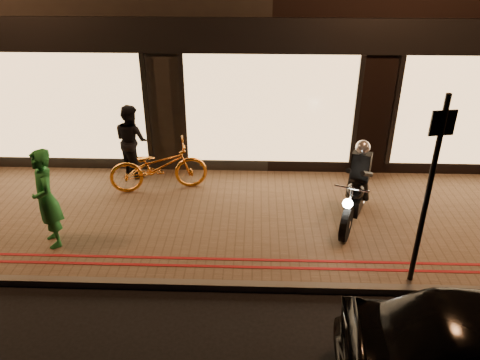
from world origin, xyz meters
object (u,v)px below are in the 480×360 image
bicycle_gold (158,166)px  person_green (46,199)px  sign_post (430,185)px  motorcycle (356,192)px

bicycle_gold → person_green: person_green is taller
sign_post → bicycle_gold: sign_post is taller
sign_post → motorcycle: bearing=109.4°
motorcycle → person_green: 5.44m
motorcycle → sign_post: bearing=-48.7°
person_green → sign_post: bearing=48.3°
bicycle_gold → person_green: size_ratio=1.15×
motorcycle → sign_post: sign_post is taller
motorcycle → sign_post: 2.09m
sign_post → person_green: bearing=172.5°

